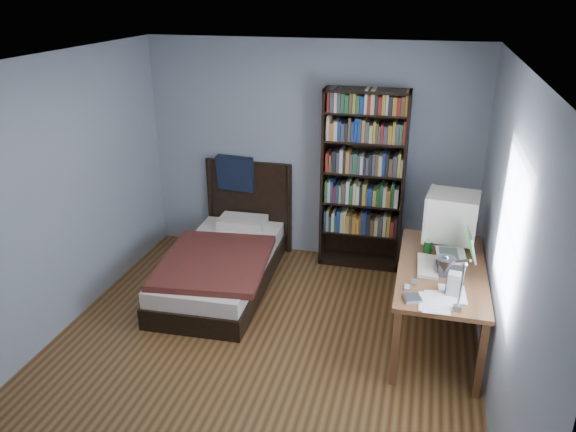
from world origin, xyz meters
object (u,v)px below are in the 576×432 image
Objects in this scene: desk_lamp at (448,270)px; keyboard at (427,266)px; desk at (438,276)px; soda_can at (428,248)px; bed at (224,260)px; laptop at (453,260)px; speaker at (454,284)px; crt_monitor at (450,217)px; bookshelf at (363,181)px.

desk_lamp reaches higher than keyboard.
desk is 12.36× the size of soda_can.
soda_can is (-0.11, 1.33, -0.47)m from desk_lamp.
bed is (-2.12, 0.57, -0.49)m from keyboard.
laptop is 3.06× the size of soda_can.
speaker is (0.08, -0.89, 0.41)m from desk.
laptop is (0.08, -0.49, 0.42)m from desk.
desk_lamp is at bearing -90.30° from speaker.
crt_monitor is 2.77× the size of speaker.
desk is 0.62m from crt_monitor.
speaker is (0.00, -0.40, -0.01)m from laptop.
desk is at bearing 72.81° from keyboard.
speaker is at bearing 81.13° from desk_lamp.
crt_monitor is 0.56m from laptop.
desk_lamp is at bearing -86.30° from keyboard.
laptop reaches higher than soda_can.
soda_can is (-0.18, -0.23, -0.24)m from crt_monitor.
soda_can is (-0.21, 0.70, -0.03)m from speaker.
crt_monitor is 0.95m from speaker.
laptop reaches higher than desk.
keyboard reaches higher than desk.
desk_lamp is at bearing -95.44° from laptop.
speaker is 0.09× the size of bed.
desk_lamp is (-0.07, -1.56, 0.23)m from crt_monitor.
bed is at bearing 177.27° from desk.
bed is (-2.32, 0.59, -0.58)m from laptop.
crt_monitor reaches higher than laptop.
crt_monitor reaches higher than keyboard.
crt_monitor reaches higher than desk.
bookshelf reaches higher than soda_can.
desk_lamp reaches higher than soda_can.
desk is 4.03× the size of laptop.
keyboard is at bearing 124.26° from speaker.
keyboard is 0.22× the size of bookshelf.
bed is at bearing 162.95° from keyboard.
bookshelf reaches higher than keyboard.
crt_monitor is at bearing 87.55° from desk_lamp.
bookshelf is (-0.87, 0.91, 0.60)m from desk.
bed is at bearing 143.78° from desk_lamp.
desk_lamp is at bearing -90.80° from desk.
soda_can is 0.06× the size of bookshelf.
speaker is (0.10, 0.63, -0.44)m from desk_lamp.
bed reaches higher than soda_can.
desk_lamp reaches higher than bed.
desk_lamp is at bearing -70.67° from bookshelf.
crt_monitor is at bearing 40.37° from desk.
bookshelf reaches higher than speaker.
desk_lamp is 0.33× the size of bookshelf.
laptop is at bearing -14.34° from bed.
laptop is at bearing -54.67° from soda_can.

